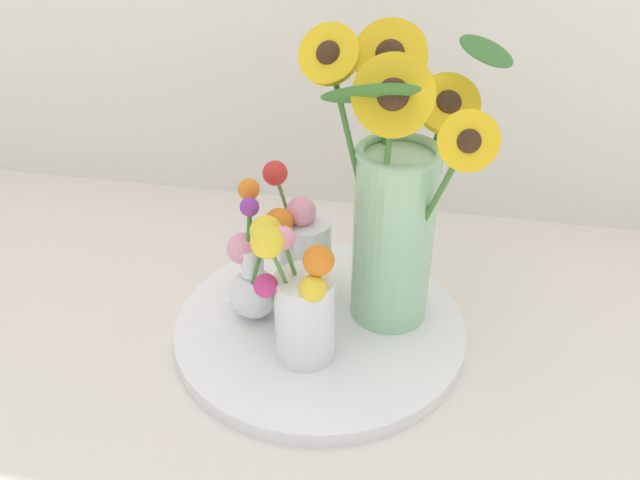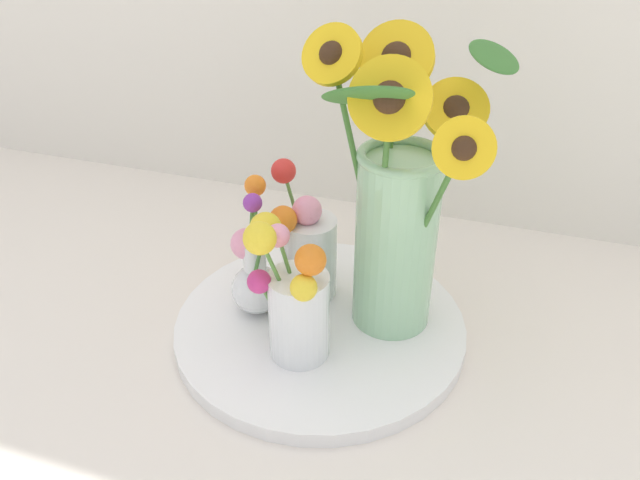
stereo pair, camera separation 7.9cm
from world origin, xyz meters
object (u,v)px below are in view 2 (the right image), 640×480
(vase_small_center, at_px, (296,304))
(vase_bulb_right, at_px, (256,267))
(vase_small_back, at_px, (307,246))
(mason_jar_sunflowers, at_px, (397,214))
(serving_tray, at_px, (320,326))

(vase_small_center, xyz_separation_m, vase_bulb_right, (-0.08, 0.07, -0.01))
(vase_small_back, bearing_deg, mason_jar_sunflowers, -9.32)
(vase_small_center, bearing_deg, serving_tray, 83.09)
(serving_tray, relative_size, vase_bulb_right, 2.12)
(serving_tray, distance_m, mason_jar_sunflowers, 0.20)
(vase_bulb_right, bearing_deg, serving_tray, 1.76)
(mason_jar_sunflowers, xyz_separation_m, vase_small_center, (-0.10, -0.11, -0.09))
(vase_small_center, bearing_deg, mason_jar_sunflowers, 47.81)
(mason_jar_sunflowers, distance_m, vase_small_center, 0.17)
(mason_jar_sunflowers, bearing_deg, vase_small_back, 170.68)
(mason_jar_sunflowers, distance_m, vase_bulb_right, 0.21)
(mason_jar_sunflowers, bearing_deg, vase_bulb_right, -167.32)
(mason_jar_sunflowers, height_order, vase_small_center, mason_jar_sunflowers)
(mason_jar_sunflowers, bearing_deg, serving_tray, -157.13)
(vase_small_back, bearing_deg, serving_tray, -57.39)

